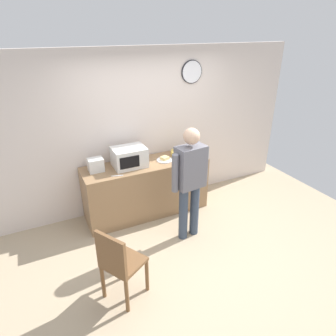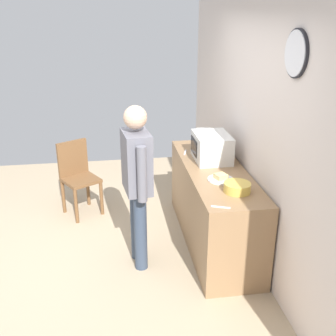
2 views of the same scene
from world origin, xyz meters
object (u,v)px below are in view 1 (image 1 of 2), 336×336
fork_utensil (201,157)px  spoon_utensil (117,176)px  salad_bowl (178,153)px  toaster (96,165)px  microwave (129,157)px  sandwich_plate (165,159)px  person_standing (190,177)px  wooden_chair (119,263)px

fork_utensil → spoon_utensil: size_ratio=1.00×
salad_bowl → toaster: bearing=179.3°
microwave → sandwich_plate: 0.59m
salad_bowl → person_standing: bearing=-108.1°
fork_utensil → spoon_utensil: (-1.43, -0.04, 0.00)m
spoon_utensil → person_standing: 1.06m
spoon_utensil → person_standing: size_ratio=0.10×
salad_bowl → wooden_chair: salad_bowl is taller
sandwich_plate → fork_utensil: bearing=-15.3°
salad_bowl → toaster: (-1.37, 0.02, 0.06)m
sandwich_plate → toaster: bearing=175.0°
spoon_utensil → sandwich_plate: bearing=13.1°
sandwich_plate → salad_bowl: 0.30m
toaster → wooden_chair: size_ratio=0.23×
salad_bowl → spoon_utensil: (-1.14, -0.28, -0.04)m
salad_bowl → wooden_chair: bearing=-134.5°
microwave → spoon_utensil: bearing=-138.2°
sandwich_plate → spoon_utensil: 0.88m
microwave → wooden_chair: microwave is taller
sandwich_plate → wooden_chair: sandwich_plate is taller
microwave → fork_utensil: size_ratio=2.94×
sandwich_plate → salad_bowl: salad_bowl is taller
toaster → person_standing: 1.42m
spoon_utensil → wooden_chair: (-0.41, -1.31, -0.37)m
person_standing → salad_bowl: bearing=71.9°
sandwich_plate → toaster: (-1.09, 0.10, 0.08)m
person_standing → wooden_chair: size_ratio=1.78×
microwave → person_standing: bearing=-57.3°
toaster → fork_utensil: (1.67, -0.25, -0.10)m
microwave → sandwich_plate: bearing=-4.8°
salad_bowl → fork_utensil: bearing=-39.2°
toaster → spoon_utensil: bearing=-51.8°
salad_bowl → wooden_chair: (-1.56, -1.58, -0.41)m
fork_utensil → person_standing: (-0.59, -0.68, 0.08)m
sandwich_plate → wooden_chair: (-1.27, -1.51, -0.39)m
fork_utensil → person_standing: size_ratio=0.10×
salad_bowl → spoon_utensil: salad_bowl is taller
fork_utensil → microwave: bearing=169.9°
microwave → salad_bowl: (0.87, 0.03, -0.11)m
salad_bowl → fork_utensil: 0.38m
toaster → microwave: bearing=-5.3°
wooden_chair → person_standing: bearing=28.0°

